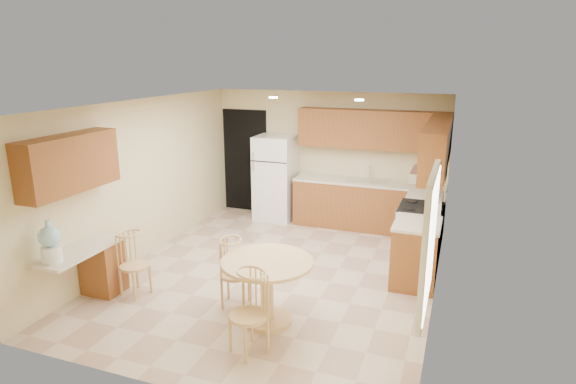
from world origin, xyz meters
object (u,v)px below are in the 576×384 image
(chair_table_b, at_px, (245,309))
(refrigerator, at_px, (275,178))
(dining_table, at_px, (267,282))
(chair_table_a, at_px, (232,269))
(water_crock, at_px, (50,243))
(stove, at_px, (419,234))
(chair_desk, at_px, (130,260))

(chair_table_b, bearing_deg, refrigerator, -42.35)
(dining_table, height_order, chair_table_a, chair_table_a)
(refrigerator, xyz_separation_m, chair_table_b, (1.40, -4.43, -0.26))
(dining_table, height_order, water_crock, water_crock)
(chair_table_a, bearing_deg, dining_table, 62.60)
(dining_table, xyz_separation_m, chair_table_a, (-0.55, 0.16, 0.02))
(chair_table_b, relative_size, water_crock, 1.79)
(dining_table, bearing_deg, water_crock, -160.87)
(chair_table_b, bearing_deg, stove, -84.60)
(dining_table, relative_size, water_crock, 2.10)
(stove, height_order, dining_table, stove)
(stove, relative_size, water_crock, 2.10)
(chair_table_a, bearing_deg, stove, 127.25)
(stove, xyz_separation_m, dining_table, (-1.53, -2.47, 0.06))
(refrigerator, height_order, water_crock, refrigerator)
(refrigerator, relative_size, chair_desk, 1.92)
(stove, xyz_separation_m, water_crock, (-3.92, -3.30, 0.53))
(chair_table_a, height_order, chair_desk, chair_table_a)
(chair_table_a, xyz_separation_m, water_crock, (-1.85, -1.00, 0.46))
(dining_table, height_order, chair_table_b, chair_table_b)
(stove, xyz_separation_m, chair_table_b, (-1.48, -3.21, 0.10))
(refrigerator, relative_size, dining_table, 1.52)
(refrigerator, bearing_deg, water_crock, -103.08)
(dining_table, xyz_separation_m, water_crock, (-2.40, -0.83, 0.48))
(chair_desk, height_order, water_crock, water_crock)
(stove, distance_m, chair_desk, 4.28)
(chair_desk, bearing_deg, refrigerator, -175.52)
(water_crock, bearing_deg, chair_desk, 60.62)
(chair_table_a, height_order, chair_table_b, chair_table_b)
(refrigerator, distance_m, water_crock, 4.64)
(refrigerator, distance_m, dining_table, 3.94)
(chair_table_a, xyz_separation_m, chair_desk, (-1.40, -0.20, -0.02))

